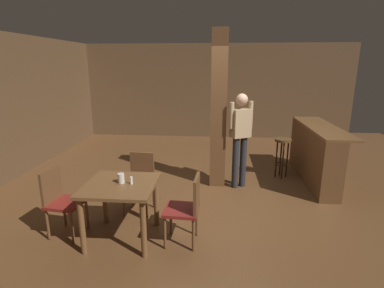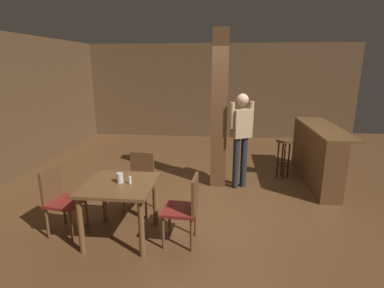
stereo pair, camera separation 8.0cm
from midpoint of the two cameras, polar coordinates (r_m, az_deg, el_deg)
name	(u,v)px [view 2 (the right image)]	position (r m, az deg, el deg)	size (l,w,h in m)	color
ground_plane	(213,198)	(5.20, 4.55, -10.21)	(10.80, 10.80, 0.00)	brown
wall_back	(219,92)	(9.24, 5.45, 9.91)	(8.00, 0.10, 2.80)	brown
pillar	(219,111)	(5.41, 5.65, 6.31)	(0.28, 0.28, 2.80)	brown
dining_table	(120,193)	(3.94, -13.03, -9.17)	(0.88, 0.88, 0.76)	brown
chair_west	(60,198)	(4.35, -23.34, -9.38)	(0.47, 0.47, 0.89)	maroon
chair_north	(140,179)	(4.68, -9.39, -6.55)	(0.46, 0.46, 0.89)	maroon
chair_east	(186,206)	(3.79, -0.60, -11.74)	(0.44, 0.44, 0.89)	maroon
napkin_cup	(120,178)	(3.89, -12.99, -6.30)	(0.08, 0.08, 0.12)	beige
salt_shaker	(130,180)	(3.83, -11.15, -6.75)	(0.03, 0.03, 0.10)	silver
standing_person	(241,134)	(5.39, 9.75, 1.83)	(0.45, 0.34, 1.72)	tan
bar_counter	(316,154)	(6.21, 22.82, -1.72)	(0.56, 2.14, 1.08)	brown
bar_stool_near	(284,150)	(6.16, 17.46, -1.02)	(0.32, 0.32, 0.79)	#4C3319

